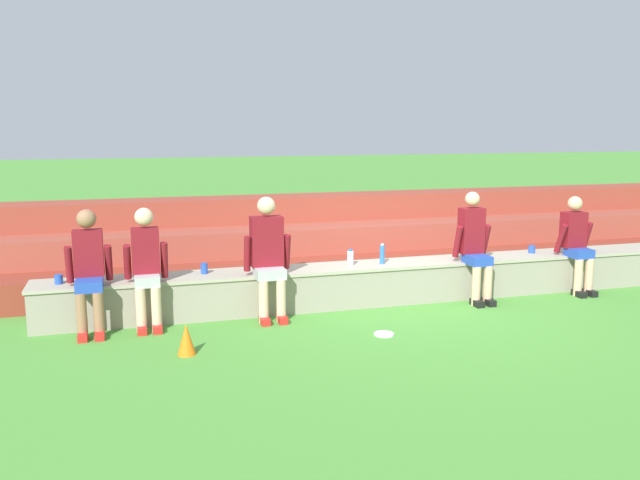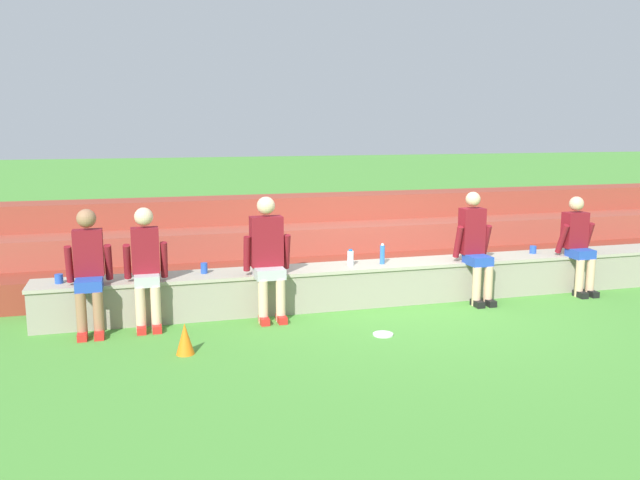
{
  "view_description": "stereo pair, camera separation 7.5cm",
  "coord_description": "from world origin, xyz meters",
  "px_view_note": "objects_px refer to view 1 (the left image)",
  "views": [
    {
      "loc": [
        -3.41,
        -7.48,
        2.27
      ],
      "look_at": [
        -1.13,
        0.27,
        0.85
      ],
      "focal_mm": 37.11,
      "sensor_mm": 36.0,
      "label": 1
    },
    {
      "loc": [
        -3.34,
        -7.5,
        2.27
      ],
      "look_at": [
        -1.13,
        0.27,
        0.85
      ],
      "focal_mm": 37.11,
      "sensor_mm": 36.0,
      "label": 2
    }
  ],
  "objects_px": {
    "frisbee": "(384,334)",
    "person_far_right": "(577,242)",
    "water_bottle_mid_right": "(350,258)",
    "water_bottle_near_left": "(382,254)",
    "water_bottle_near_right": "(581,243)",
    "plastic_cup_right_end": "(204,268)",
    "sports_cone": "(186,339)",
    "plastic_cup_middle": "(532,249)",
    "plastic_cup_left_end": "(59,279)",
    "person_center": "(268,254)",
    "person_left_of_center": "(146,265)",
    "person_right_of_center": "(475,245)",
    "person_far_left": "(89,268)"
  },
  "relations": [
    {
      "from": "person_right_of_center",
      "to": "water_bottle_near_right",
      "type": "relative_size",
      "value": 5.63
    },
    {
      "from": "water_bottle_mid_right",
      "to": "water_bottle_near_left",
      "type": "height_order",
      "value": "water_bottle_near_left"
    },
    {
      "from": "plastic_cup_middle",
      "to": "plastic_cup_left_end",
      "type": "distance_m",
      "value": 6.14
    },
    {
      "from": "water_bottle_near_left",
      "to": "plastic_cup_middle",
      "type": "bearing_deg",
      "value": 2.2
    },
    {
      "from": "person_far_right",
      "to": "person_left_of_center",
      "type": "bearing_deg",
      "value": 179.95
    },
    {
      "from": "plastic_cup_middle",
      "to": "frisbee",
      "type": "bearing_deg",
      "value": -153.6
    },
    {
      "from": "person_left_of_center",
      "to": "plastic_cup_middle",
      "type": "height_order",
      "value": "person_left_of_center"
    },
    {
      "from": "person_left_of_center",
      "to": "frisbee",
      "type": "bearing_deg",
      "value": -22.58
    },
    {
      "from": "person_left_of_center",
      "to": "plastic_cup_right_end",
      "type": "height_order",
      "value": "person_left_of_center"
    },
    {
      "from": "person_far_left",
      "to": "water_bottle_mid_right",
      "type": "bearing_deg",
      "value": 5.06
    },
    {
      "from": "person_far_right",
      "to": "frisbee",
      "type": "distance_m",
      "value": 3.43
    },
    {
      "from": "plastic_cup_middle",
      "to": "plastic_cup_left_end",
      "type": "xyz_separation_m",
      "value": [
        -6.14,
        -0.08,
        -0.0
      ]
    },
    {
      "from": "person_far_right",
      "to": "water_bottle_mid_right",
      "type": "relative_size",
      "value": 6.31
    },
    {
      "from": "person_left_of_center",
      "to": "person_right_of_center",
      "type": "height_order",
      "value": "person_right_of_center"
    },
    {
      "from": "sports_cone",
      "to": "water_bottle_mid_right",
      "type": "bearing_deg",
      "value": 31.22
    },
    {
      "from": "plastic_cup_middle",
      "to": "water_bottle_near_left",
      "type": "bearing_deg",
      "value": -177.8
    },
    {
      "from": "frisbee",
      "to": "sports_cone",
      "type": "height_order",
      "value": "sports_cone"
    },
    {
      "from": "person_left_of_center",
      "to": "person_center",
      "type": "xyz_separation_m",
      "value": [
        1.39,
        -0.01,
        0.05
      ]
    },
    {
      "from": "plastic_cup_middle",
      "to": "person_left_of_center",
      "type": "bearing_deg",
      "value": -176.26
    },
    {
      "from": "person_far_right",
      "to": "water_bottle_near_right",
      "type": "distance_m",
      "value": 0.41
    },
    {
      "from": "person_left_of_center",
      "to": "plastic_cup_left_end",
      "type": "distance_m",
      "value": 1.0
    },
    {
      "from": "water_bottle_near_left",
      "to": "person_left_of_center",
      "type": "bearing_deg",
      "value": -175.07
    },
    {
      "from": "person_center",
      "to": "person_far_right",
      "type": "xyz_separation_m",
      "value": [
        4.27,
        0.01,
        -0.08
      ]
    },
    {
      "from": "water_bottle_mid_right",
      "to": "plastic_cup_middle",
      "type": "height_order",
      "value": "water_bottle_mid_right"
    },
    {
      "from": "person_center",
      "to": "water_bottle_near_right",
      "type": "bearing_deg",
      "value": 3.61
    },
    {
      "from": "frisbee",
      "to": "sports_cone",
      "type": "bearing_deg",
      "value": -179.32
    },
    {
      "from": "water_bottle_mid_right",
      "to": "water_bottle_near_right",
      "type": "distance_m",
      "value": 3.44
    },
    {
      "from": "person_far_left",
      "to": "plastic_cup_left_end",
      "type": "xyz_separation_m",
      "value": [
        -0.34,
        0.26,
        -0.16
      ]
    },
    {
      "from": "person_far_right",
      "to": "plastic_cup_right_end",
      "type": "relative_size",
      "value": 10.31
    },
    {
      "from": "person_left_of_center",
      "to": "plastic_cup_left_end",
      "type": "bearing_deg",
      "value": 164.65
    },
    {
      "from": "plastic_cup_left_end",
      "to": "frisbee",
      "type": "xyz_separation_m",
      "value": [
        3.4,
        -1.28,
        -0.55
      ]
    },
    {
      "from": "person_far_left",
      "to": "water_bottle_mid_right",
      "type": "relative_size",
      "value": 6.52
    },
    {
      "from": "person_left_of_center",
      "to": "person_right_of_center",
      "type": "relative_size",
      "value": 0.96
    },
    {
      "from": "plastic_cup_left_end",
      "to": "sports_cone",
      "type": "distance_m",
      "value": 1.87
    },
    {
      "from": "person_far_right",
      "to": "sports_cone",
      "type": "relative_size",
      "value": 4.11
    },
    {
      "from": "water_bottle_near_right",
      "to": "plastic_cup_left_end",
      "type": "height_order",
      "value": "water_bottle_near_right"
    },
    {
      "from": "person_left_of_center",
      "to": "plastic_cup_left_end",
      "type": "relative_size",
      "value": 12.99
    },
    {
      "from": "plastic_cup_right_end",
      "to": "sports_cone",
      "type": "bearing_deg",
      "value": -104.22
    },
    {
      "from": "frisbee",
      "to": "person_far_right",
      "type": "bearing_deg",
      "value": 17.61
    },
    {
      "from": "person_left_of_center",
      "to": "frisbee",
      "type": "distance_m",
      "value": 2.75
    },
    {
      "from": "person_far_left",
      "to": "water_bottle_near_right",
      "type": "distance_m",
      "value": 6.57
    },
    {
      "from": "person_center",
      "to": "plastic_cup_left_end",
      "type": "bearing_deg",
      "value": 173.39
    },
    {
      "from": "water_bottle_near_left",
      "to": "water_bottle_mid_right",
      "type": "bearing_deg",
      "value": 177.06
    },
    {
      "from": "person_left_of_center",
      "to": "plastic_cup_right_end",
      "type": "bearing_deg",
      "value": 25.58
    },
    {
      "from": "water_bottle_mid_right",
      "to": "plastic_cup_right_end",
      "type": "xyz_separation_m",
      "value": [
        -1.83,
        0.05,
        -0.03
      ]
    },
    {
      "from": "water_bottle_near_right",
      "to": "plastic_cup_right_end",
      "type": "bearing_deg",
      "value": 179.5
    },
    {
      "from": "plastic_cup_left_end",
      "to": "person_right_of_center",
      "type": "bearing_deg",
      "value": -2.95
    },
    {
      "from": "water_bottle_mid_right",
      "to": "sports_cone",
      "type": "distance_m",
      "value": 2.59
    },
    {
      "from": "water_bottle_near_left",
      "to": "plastic_cup_middle",
      "type": "relative_size",
      "value": 2.5
    },
    {
      "from": "water_bottle_near_right",
      "to": "plastic_cup_left_end",
      "type": "relative_size",
      "value": 2.41
    }
  ]
}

